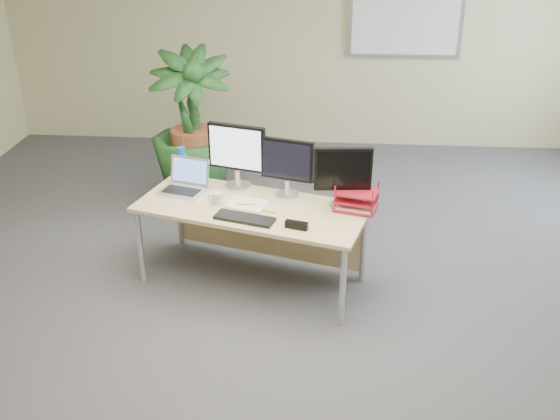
# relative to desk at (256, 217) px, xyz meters

# --- Properties ---
(floor) EXTENTS (8.00, 8.00, 0.00)m
(floor) POSITION_rel_desk_xyz_m (0.17, -0.86, -0.52)
(floor) COLOR #404045
(floor) RESTS_ON ground
(back_wall) EXTENTS (7.00, 0.04, 2.70)m
(back_wall) POSITION_rel_desk_xyz_m (0.17, 3.14, 0.83)
(back_wall) COLOR #BDB586
(back_wall) RESTS_ON floor
(whiteboard) EXTENTS (1.30, 0.04, 0.95)m
(whiteboard) POSITION_rel_desk_xyz_m (1.37, 3.11, 1.03)
(whiteboard) COLOR #B1B1B7
(whiteboard) RESTS_ON back_wall
(desk) EXTENTS (1.85, 1.17, 0.66)m
(desk) POSITION_rel_desk_xyz_m (0.00, 0.00, 0.00)
(desk) COLOR tan
(desk) RESTS_ON floor
(floor_plant) EXTENTS (1.02, 1.02, 1.50)m
(floor_plant) POSITION_rel_desk_xyz_m (-0.75, 1.25, 0.23)
(floor_plant) COLOR #123316
(floor_plant) RESTS_ON floor
(monitor_left) EXTENTS (0.46, 0.21, 0.52)m
(monitor_left) POSITION_rel_desk_xyz_m (-0.17, 0.24, 0.44)
(monitor_left) COLOR silver
(monitor_left) RESTS_ON desk
(monitor_right) EXTENTS (0.41, 0.19, 0.46)m
(monitor_right) POSITION_rel_desk_xyz_m (0.23, 0.11, 0.40)
(monitor_right) COLOR silver
(monitor_right) RESTS_ON desk
(monitor_dark) EXTENTS (0.42, 0.19, 0.47)m
(monitor_dark) POSITION_rel_desk_xyz_m (0.65, -0.06, 0.41)
(monitor_dark) COLOR silver
(monitor_dark) RESTS_ON desk
(laptop) EXTENTS (0.40, 0.37, 0.24)m
(laptop) POSITION_rel_desk_xyz_m (-0.58, 0.17, 0.20)
(laptop) COLOR silver
(laptop) RESTS_ON desk
(keyboard) EXTENTS (0.46, 0.26, 0.02)m
(keyboard) POSITION_rel_desk_xyz_m (-0.05, -0.32, 0.15)
(keyboard) COLOR black
(keyboard) RESTS_ON desk
(coffee_mug) EXTENTS (0.12, 0.08, 0.09)m
(coffee_mug) POSITION_rel_desk_xyz_m (-0.29, -0.07, 0.18)
(coffee_mug) COLOR silver
(coffee_mug) RESTS_ON desk
(spiral_notebook) EXTENTS (0.35, 0.30, 0.01)m
(spiral_notebook) POSITION_rel_desk_xyz_m (-0.06, -0.07, 0.14)
(spiral_notebook) COLOR white
(spiral_notebook) RESTS_ON desk
(orange_pen) EXTENTS (0.14, 0.02, 0.01)m
(orange_pen) POSITION_rel_desk_xyz_m (-0.07, -0.10, 0.15)
(orange_pen) COLOR orange
(orange_pen) RESTS_ON spiral_notebook
(yellow_highlighter) EXTENTS (0.11, 0.05, 0.02)m
(yellow_highlighter) POSITION_rel_desk_xyz_m (0.11, -0.18, 0.14)
(yellow_highlighter) COLOR yellow
(yellow_highlighter) RESTS_ON desk
(water_bottle) EXTENTS (0.07, 0.07, 0.28)m
(water_bottle) POSITION_rel_desk_xyz_m (-0.64, 0.37, 0.27)
(water_bottle) COLOR silver
(water_bottle) RESTS_ON desk
(letter_tray) EXTENTS (0.35, 0.30, 0.14)m
(letter_tray) POSITION_rel_desk_xyz_m (0.76, -0.08, 0.20)
(letter_tray) COLOR maroon
(letter_tray) RESTS_ON desk
(stapler) EXTENTS (0.17, 0.09, 0.05)m
(stapler) POSITION_rel_desk_xyz_m (0.33, -0.42, 0.16)
(stapler) COLOR black
(stapler) RESTS_ON desk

